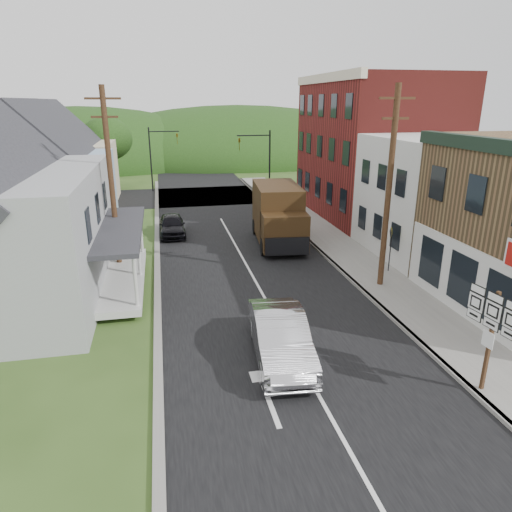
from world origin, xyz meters
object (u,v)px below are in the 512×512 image
silver_sedan (280,337)px  delivery_van (278,215)px  dark_sedan (172,225)px  route_sign_cluster (491,328)px  warning_sign (391,243)px

silver_sedan → delivery_van: size_ratio=0.75×
silver_sedan → dark_sedan: silver_sedan is taller
route_sign_cluster → dark_sedan: bearing=106.0°
delivery_van → warning_sign: size_ratio=2.80×
warning_sign → dark_sedan: bearing=156.9°
silver_sedan → route_sign_cluster: route_sign_cluster is taller
silver_sedan → warning_sign: (7.38, 6.69, 0.83)m
silver_sedan → warning_sign: 10.00m
delivery_van → warning_sign: (4.16, -6.15, -0.14)m
silver_sedan → dark_sedan: 16.29m
dark_sedan → delivery_van: 7.11m
silver_sedan → dark_sedan: bearing=106.0°
delivery_van → warning_sign: bearing=-50.3°
silver_sedan → dark_sedan: size_ratio=1.23×
route_sign_cluster → warning_sign: 10.00m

